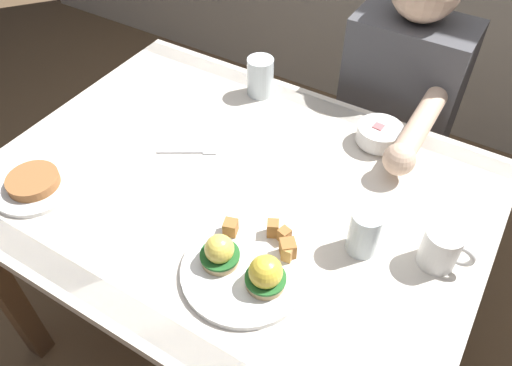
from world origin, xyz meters
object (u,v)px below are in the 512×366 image
dining_table (235,213)px  fork (191,151)px  eggs_benedict_plate (247,266)px  fruit_bowl (379,135)px  water_glass_far (260,78)px  side_plate (34,184)px  diner_person (395,112)px  water_glass_near (364,234)px  coffee_mug (442,247)px

dining_table → fork: (-0.16, 0.04, 0.11)m
dining_table → eggs_benedict_plate: eggs_benedict_plate is taller
fruit_bowl → fork: bearing=-144.8°
dining_table → water_glass_far: water_glass_far is taller
side_plate → diner_person: 1.06m
diner_person → water_glass_near: bearing=-78.1°
dining_table → eggs_benedict_plate: size_ratio=4.44×
water_glass_far → dining_table: bearing=-68.8°
dining_table → fruit_bowl: size_ratio=10.00×
dining_table → coffee_mug: 0.52m
diner_person → water_glass_far: bearing=-145.8°
water_glass_near → side_plate: bearing=-162.2°
eggs_benedict_plate → water_glass_near: bearing=45.7°
coffee_mug → water_glass_near: water_glass_near is taller
dining_table → coffee_mug: bearing=3.6°
side_plate → water_glass_near: bearing=17.8°
eggs_benedict_plate → coffee_mug: bearing=35.1°
eggs_benedict_plate → water_glass_far: water_glass_far is taller
fork → water_glass_far: water_glass_far is taller
water_glass_far → diner_person: size_ratio=0.10×
fruit_bowl → diner_person: (-0.03, 0.27, -0.12)m
fruit_bowl → coffee_mug: (0.25, -0.30, 0.02)m
eggs_benedict_plate → water_glass_far: (-0.30, 0.56, 0.03)m
fork → side_plate: size_ratio=0.71×
coffee_mug → diner_person: diner_person is taller
eggs_benedict_plate → water_glass_near: water_glass_near is taller
eggs_benedict_plate → fruit_bowl: (0.08, 0.53, 0.00)m
water_glass_far → side_plate: water_glass_far is taller
dining_table → diner_person: 0.64m
coffee_mug → fork: 0.66m
dining_table → coffee_mug: coffee_mug is taller
coffee_mug → water_glass_far: 0.72m
water_glass_far → side_plate: (-0.27, -0.62, -0.04)m
eggs_benedict_plate → fruit_bowl: bearing=81.4°
dining_table → diner_person: bearing=70.6°
eggs_benedict_plate → fruit_bowl: eggs_benedict_plate is taller
coffee_mug → side_plate: (-0.90, -0.29, -0.04)m
diner_person → coffee_mug: bearing=-63.6°
eggs_benedict_plate → water_glass_far: bearing=118.3°
water_glass_near → water_glass_far: water_glass_far is taller
diner_person → eggs_benedict_plate: bearing=-93.4°
eggs_benedict_plate → side_plate: 0.57m
coffee_mug → water_glass_near: 0.16m
fruit_bowl → side_plate: 0.88m
dining_table → eggs_benedict_plate: (0.16, -0.20, 0.13)m
coffee_mug → water_glass_far: size_ratio=0.97×
eggs_benedict_plate → fork: 0.41m
dining_table → water_glass_near: bearing=-3.0°
fork → diner_person: size_ratio=0.12×
fruit_bowl → coffee_mug: bearing=-49.9°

